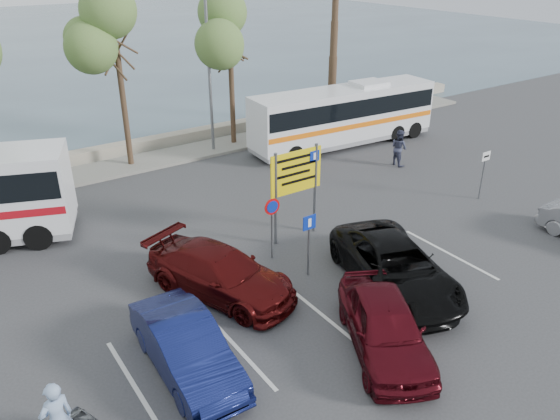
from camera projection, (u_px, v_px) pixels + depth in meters
ground at (327, 283)px, 18.10m from camera, size 120.00×120.00×0.00m
kerb_strip at (159, 159)px, 28.48m from camera, size 44.00×2.40×0.15m
seawall at (144, 144)px, 29.87m from camera, size 48.00×0.80×0.60m
sea at (0, 44)px, 62.72m from camera, size 140.00×140.00×0.00m
tree_mid at (114, 30)px, 24.85m from camera, size 3.20×3.20×8.00m
tree_right at (230, 31)px, 28.10m from camera, size 3.20×3.20×7.40m
street_lamp_right at (210, 66)px, 27.67m from camera, size 0.45×1.15×8.01m
direction_sign at (296, 179)px, 19.93m from camera, size 2.20×0.12×3.60m
sign_no_stop at (272, 219)px, 18.88m from camera, size 0.60×0.08×2.35m
sign_parking at (309, 237)px, 17.95m from camera, size 0.50×0.07×2.25m
sign_taxi at (484, 169)px, 23.56m from camera, size 0.50×0.07×2.20m
lane_markings at (318, 310)px, 16.78m from camera, size 12.02×4.20×0.01m
coach_bus_right at (344, 118)px, 30.04m from camera, size 11.02×3.09×3.39m
car_blue at (186, 348)px, 14.07m from camera, size 1.74×4.59×1.49m
car_maroon at (220, 273)px, 17.28m from camera, size 3.87×5.64×1.52m
car_red at (385, 325)px, 14.83m from camera, size 3.82×4.99×1.59m
suv_black at (395, 267)px, 17.54m from camera, size 4.25×6.22×1.58m
pedestrian_near at (57, 420)px, 11.62m from camera, size 0.80×0.61×1.97m
pedestrian_far at (399, 148)px, 27.50m from camera, size 0.74×0.93×1.85m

